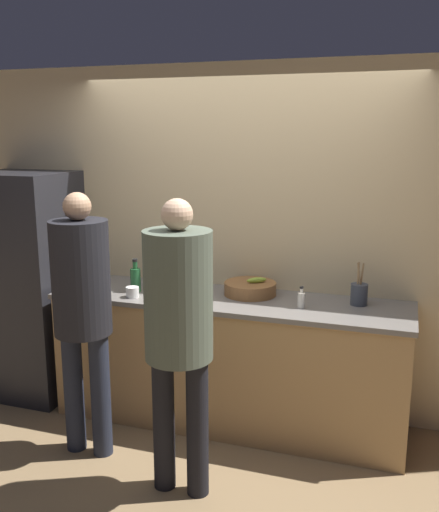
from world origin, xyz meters
name	(u,v)px	position (x,y,z in m)	size (l,w,h in m)	color
ground_plane	(212,445)	(0.00, 0.00, 0.00)	(14.00, 14.00, 0.00)	#8C704C
wall_back	(243,241)	(0.00, 0.73, 1.30)	(5.20, 0.06, 2.60)	#D6BC8C
counter	(229,359)	(0.00, 0.39, 0.48)	(2.55, 0.71, 0.95)	tan
refrigerator	(27,285)	(-1.71, 0.37, 0.90)	(0.75, 0.69, 1.80)	#232328
person_left	(82,300)	(-0.77, -0.32, 1.06)	(0.37, 0.37, 1.75)	#232838
person_center	(179,319)	(-0.02, -0.52, 1.08)	(0.39, 0.39, 1.76)	black
fruit_bowl	(250,288)	(0.12, 0.50, 1.00)	(0.38, 0.38, 0.13)	brown
utensil_crock	(359,294)	(0.89, 0.49, 1.03)	(0.12, 0.12, 0.30)	#3D424C
bottle_clear	(301,299)	(0.53, 0.30, 1.01)	(0.05, 0.05, 0.15)	silver
bottle_green	(136,279)	(-0.70, 0.31, 1.05)	(0.08, 0.08, 0.25)	#236033
cup_white	(132,292)	(-0.66, 0.17, 0.99)	(0.09, 0.09, 0.08)	white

